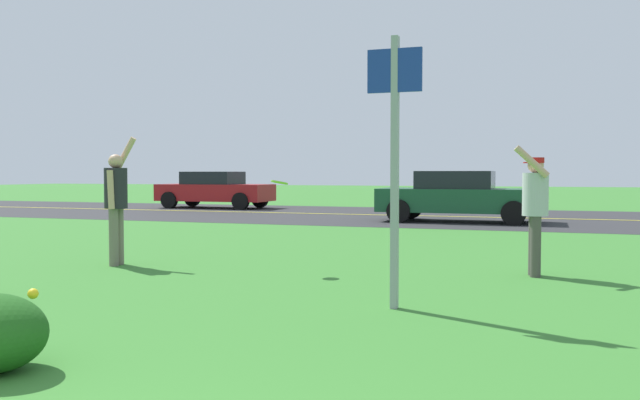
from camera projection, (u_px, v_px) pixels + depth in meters
name	position (u px, v px, depth m)	size (l,w,h in m)	color
ground_plane	(423.00, 255.00, 11.19)	(120.00, 120.00, 0.00)	#387A2D
highway_strip	(480.00, 217.00, 20.66)	(120.00, 9.65, 0.01)	#2D2D30
highway_center_stripe	(480.00, 217.00, 20.66)	(120.00, 0.16, 0.00)	yellow
sign_post_near_path	(395.00, 145.00, 6.68)	(0.56, 0.10, 2.78)	#93969B
person_thrower_dark_shirt	(116.00, 198.00, 9.88)	(0.38, 0.52, 1.95)	#232328
person_catcher_red_cap_gray_shirt	(535.00, 204.00, 8.83)	(0.47, 0.53, 1.76)	#B2B2B7
frisbee_lime	(279.00, 182.00, 9.26)	(0.25, 0.24, 0.09)	#8CD133
car_red_leftmost	(215.00, 189.00, 26.13)	(4.50, 2.00, 1.45)	maroon
car_dark_green_center_left	(458.00, 196.00, 18.72)	(4.50, 2.00, 1.45)	#194C2D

